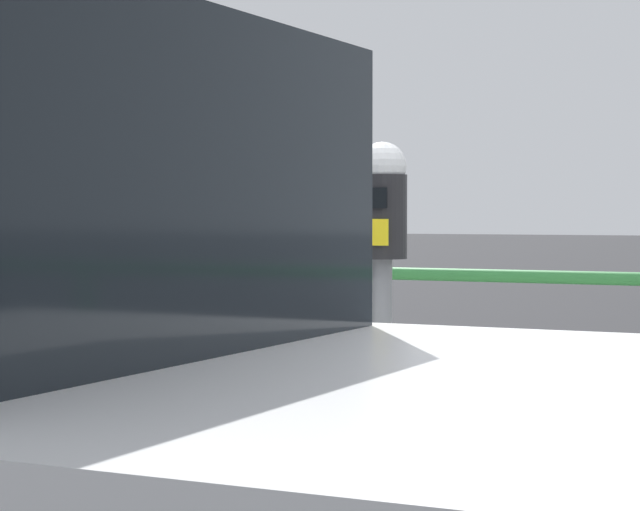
# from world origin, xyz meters

# --- Properties ---
(parking_meter) EXTENTS (0.17, 0.18, 1.51)m
(parking_meter) POSITION_xyz_m (-0.03, 0.50, 1.25)
(parking_meter) COLOR slate
(parking_meter) RESTS_ON sidewalk_curb
(pedestrian_at_meter) EXTENTS (0.59, 0.59, 1.60)m
(pedestrian_at_meter) POSITION_xyz_m (-0.60, 0.46, 1.06)
(pedestrian_at_meter) COLOR slate
(pedestrian_at_meter) RESTS_ON sidewalk_curb
(background_railing) EXTENTS (24.06, 0.06, 1.01)m
(background_railing) POSITION_xyz_m (0.00, 2.04, 0.88)
(background_railing) COLOR #2D7A38
(background_railing) RESTS_ON sidewalk_curb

